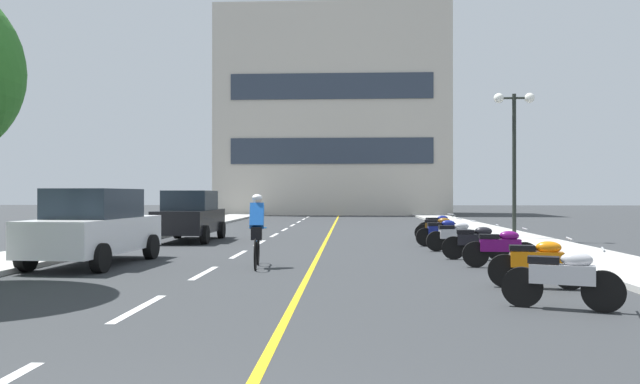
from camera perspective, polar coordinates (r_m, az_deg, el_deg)
The scene contains 28 objects.
ground_plane at distance 23.87m, azimuth 0.14°, elevation -4.27°, with size 140.00×140.00×0.00m, color #2D3033.
curb_left at distance 28.09m, azimuth -14.42°, elevation -3.53°, with size 2.40×72.00×0.12m, color #A8A8A3.
curb_right at distance 27.52m, azimuth 15.63°, elevation -3.60°, with size 2.40×72.00×0.12m, color #A8A8A3.
lane_dash_1 at distance 9.47m, azimuth -16.70°, elevation -10.45°, with size 0.14×2.20×0.01m, color silver.
lane_dash_2 at distance 13.27m, azimuth -10.87°, elevation -7.51°, with size 0.14×2.20×0.01m, color silver.
lane_dash_3 at distance 17.16m, azimuth -7.69°, elevation -5.85°, with size 0.14×2.20×0.01m, color silver.
lane_dash_4 at distance 21.09m, azimuth -5.70°, elevation -4.80°, with size 0.14×2.20×0.01m, color silver.
lane_dash_5 at distance 25.04m, azimuth -4.34°, elevation -4.08°, with size 0.14×2.20×0.01m, color silver.
lane_dash_6 at distance 29.00m, azimuth -3.35°, elevation -3.55°, with size 0.14×2.20×0.01m, color silver.
lane_dash_7 at distance 32.98m, azimuth -2.60°, elevation -3.15°, with size 0.14×2.20×0.01m, color silver.
lane_dash_8 at distance 36.96m, azimuth -2.02°, elevation -2.83°, with size 0.14×2.20×0.01m, color silver.
lane_dash_9 at distance 40.94m, azimuth -1.54°, elevation -2.58°, with size 0.14×2.20×0.01m, color silver.
lane_dash_10 at distance 44.93m, azimuth -1.15°, elevation -2.37°, with size 0.14×2.20×0.01m, color silver.
lane_dash_11 at distance 48.92m, azimuth -0.83°, elevation -2.19°, with size 0.14×2.20×0.01m, color silver.
centre_line_yellow at distance 26.85m, azimuth 0.98°, elevation -3.82°, with size 0.12×66.00×0.01m, color gold.
office_building at distance 52.81m, azimuth 1.23°, elevation 7.25°, with size 19.13×9.22×17.11m.
street_lamp_mid at distance 23.00m, azimuth 17.86°, elevation 5.40°, with size 1.46×0.36×5.23m.
parked_car_near at distance 15.43m, azimuth -20.53°, elevation -3.07°, with size 2.12×4.30×1.82m.
parked_car_mid at distance 22.32m, azimuth -12.14°, elevation -2.20°, with size 1.96×4.22×1.82m.
motorcycle_2 at distance 9.57m, azimuth 21.94°, elevation -7.49°, with size 1.64×0.80×0.92m.
motorcycle_3 at distance 11.55m, azimuth 19.84°, elevation -6.24°, with size 1.69×0.62×0.92m.
motorcycle_4 at distance 14.48m, azimuth 16.69°, elevation -5.02°, with size 1.70×0.60×0.92m.
motorcycle_5 at distance 16.07m, azimuth 14.51°, elevation -4.55°, with size 1.70×0.60×0.92m.
motorcycle_6 at distance 18.32m, azimuth 12.64°, elevation -4.02°, with size 1.70×0.60×0.92m.
motorcycle_7 at distance 19.99m, azimuth 11.48°, elevation -3.70°, with size 1.70×0.60×0.92m.
motorcycle_8 at distance 21.98m, azimuth 11.14°, elevation -3.38°, with size 1.65×0.76×0.92m.
motorcycle_9 at distance 24.20m, azimuth 11.10°, elevation -3.09°, with size 1.67×0.70×0.92m.
cyclist_rider at distance 14.04m, azimuth -5.98°, elevation -3.48°, with size 0.43×1.77×1.71m.
Camera 1 is at (1.11, -2.79, 1.69)m, focal length 33.90 mm.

